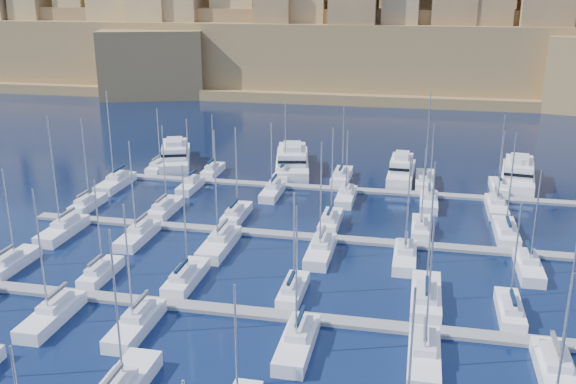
% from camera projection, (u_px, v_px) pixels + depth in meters
% --- Properties ---
extents(ground, '(600.00, 600.00, 0.00)m').
position_uv_depth(ground, '(309.00, 270.00, 76.97)').
color(ground, black).
rests_on(ground, ground).
extents(pontoon_mid_near, '(84.00, 2.00, 0.40)m').
position_uv_depth(pontoon_mid_near, '(289.00, 316.00, 65.73)').
color(pontoon_mid_near, slate).
rests_on(pontoon_mid_near, ground).
extents(pontoon_mid_far, '(84.00, 2.00, 0.40)m').
position_uv_depth(pontoon_mid_far, '(322.00, 238.00, 86.22)').
color(pontoon_mid_far, slate).
rests_on(pontoon_mid_far, ground).
extents(pontoon_far, '(84.00, 2.00, 0.40)m').
position_uv_depth(pontoon_far, '(343.00, 189.00, 106.71)').
color(pontoon_far, slate).
rests_on(pontoon_far, ground).
extents(sailboat_12, '(2.55, 8.48, 12.61)m').
position_uv_depth(sailboat_12, '(12.00, 263.00, 77.20)').
color(sailboat_12, white).
rests_on(sailboat_12, ground).
extents(sailboat_13, '(2.29, 7.64, 12.12)m').
position_uv_depth(sailboat_13, '(101.00, 273.00, 74.51)').
color(sailboat_13, white).
rests_on(sailboat_13, ground).
extents(sailboat_14, '(2.74, 9.12, 14.29)m').
position_uv_depth(sailboat_14, '(186.00, 278.00, 73.19)').
color(sailboat_14, white).
rests_on(sailboat_14, ground).
extents(sailboat_15, '(2.36, 7.86, 12.16)m').
position_uv_depth(sailboat_15, '(293.00, 290.00, 70.17)').
color(sailboat_15, white).
rests_on(sailboat_15, ground).
extents(sailboat_16, '(3.14, 10.48, 15.88)m').
position_uv_depth(sailboat_16, '(426.00, 297.00, 68.58)').
color(sailboat_16, white).
rests_on(sailboat_16, ground).
extents(sailboat_17, '(2.45, 8.17, 12.43)m').
position_uv_depth(sailboat_17, '(510.00, 310.00, 65.88)').
color(sailboat_17, white).
rests_on(sailboat_17, ground).
extents(sailboat_19, '(2.81, 9.38, 14.63)m').
position_uv_depth(sailboat_19, '(52.00, 315.00, 64.92)').
color(sailboat_19, white).
rests_on(sailboat_19, ground).
extents(sailboat_20, '(2.79, 9.31, 13.72)m').
position_uv_depth(sailboat_20, '(136.00, 324.00, 63.18)').
color(sailboat_20, white).
rests_on(sailboat_20, ground).
extents(sailboat_21, '(2.89, 9.63, 14.78)m').
position_uv_depth(sailboat_21, '(297.00, 342.00, 59.86)').
color(sailboat_21, white).
rests_on(sailboat_21, ground).
extents(sailboat_22, '(2.88, 9.59, 14.75)m').
position_uv_depth(sailboat_22, '(424.00, 356.00, 57.62)').
color(sailboat_22, white).
rests_on(sailboat_22, ground).
extents(sailboat_23, '(2.98, 9.94, 15.69)m').
position_uv_depth(sailboat_23, '(556.00, 372.00, 55.28)').
color(sailboat_23, white).
rests_on(sailboat_23, ground).
extents(sailboat_24, '(2.44, 8.14, 14.19)m').
position_uv_depth(sailboat_24, '(88.00, 204.00, 97.90)').
color(sailboat_24, white).
rests_on(sailboat_24, ground).
extents(sailboat_25, '(2.73, 9.09, 13.63)m').
position_uv_depth(sailboat_25, '(165.00, 208.00, 95.91)').
color(sailboat_25, white).
rests_on(sailboat_25, ground).
extents(sailboat_26, '(2.59, 8.65, 13.83)m').
position_uv_depth(sailboat_26, '(236.00, 214.00, 93.54)').
color(sailboat_26, white).
rests_on(sailboat_26, ground).
extents(sailboat_27, '(2.58, 8.59, 14.42)m').
position_uv_depth(sailboat_27, '(331.00, 221.00, 90.81)').
color(sailboat_27, white).
rests_on(sailboat_27, ground).
extents(sailboat_28, '(2.50, 8.34, 12.17)m').
position_uv_depth(sailboat_28, '(421.00, 228.00, 88.26)').
color(sailboat_28, white).
rests_on(sailboat_28, ground).
extents(sailboat_29, '(2.88, 9.59, 14.70)m').
position_uv_depth(sailboat_29, '(506.00, 232.00, 86.61)').
color(sailboat_29, white).
rests_on(sailboat_29, ground).
extents(sailboat_30, '(2.96, 9.86, 16.95)m').
position_uv_depth(sailboat_30, '(63.00, 230.00, 87.43)').
color(sailboat_30, white).
rests_on(sailboat_30, ground).
extents(sailboat_31, '(2.78, 9.27, 14.10)m').
position_uv_depth(sailboat_31, '(138.00, 235.00, 85.60)').
color(sailboat_31, white).
rests_on(sailboat_31, ground).
extents(sailboat_32, '(3.12, 10.41, 16.12)m').
position_uv_depth(sailboat_32, '(219.00, 243.00, 82.81)').
color(sailboat_32, white).
rests_on(sailboat_32, ground).
extents(sailboat_33, '(2.89, 9.64, 15.26)m').
position_uv_depth(sailboat_33, '(321.00, 251.00, 80.61)').
color(sailboat_33, white).
rests_on(sailboat_33, ground).
extents(sailboat_34, '(2.72, 9.07, 13.82)m').
position_uv_depth(sailboat_34, '(405.00, 257.00, 78.84)').
color(sailboat_34, white).
rests_on(sailboat_34, ground).
extents(sailboat_35, '(2.68, 8.94, 13.13)m').
position_uv_depth(sailboat_35, '(529.00, 267.00, 76.07)').
color(sailboat_35, white).
rests_on(sailboat_35, ground).
extents(sailboat_36, '(2.42, 8.06, 11.83)m').
position_uv_depth(sailboat_36, '(159.00, 167.00, 117.88)').
color(sailboat_36, white).
rests_on(sailboat_36, ground).
extents(sailboat_37, '(2.32, 7.74, 11.19)m').
position_uv_depth(sailboat_37, '(213.00, 170.00, 115.71)').
color(sailboat_37, white).
rests_on(sailboat_37, ground).
extents(sailboat_38, '(2.79, 9.28, 13.71)m').
position_uv_depth(sailboat_38, '(285.00, 173.00, 113.85)').
color(sailboat_38, white).
rests_on(sailboat_38, ground).
extents(sailboat_39, '(2.88, 9.61, 13.24)m').
position_uv_depth(sailboat_39, '(342.00, 176.00, 112.02)').
color(sailboat_39, white).
rests_on(sailboat_39, ground).
extents(sailboat_40, '(3.11, 10.37, 16.21)m').
position_uv_depth(sailboat_40, '(425.00, 180.00, 109.58)').
color(sailboat_40, white).
rests_on(sailboat_40, ground).
extents(sailboat_41, '(2.44, 8.12, 13.08)m').
position_uv_depth(sailboat_41, '(498.00, 187.00, 106.24)').
color(sailboat_41, white).
rests_on(sailboat_41, ground).
extents(sailboat_42, '(3.06, 10.21, 16.66)m').
position_uv_depth(sailboat_42, '(116.00, 183.00, 108.34)').
color(sailboat_42, white).
rests_on(sailboat_42, ground).
extents(sailboat_43, '(2.41, 8.02, 12.45)m').
position_uv_depth(sailboat_43, '(191.00, 186.00, 106.83)').
color(sailboat_43, white).
rests_on(sailboat_43, ground).
extents(sailboat_44, '(2.59, 8.63, 12.48)m').
position_uv_depth(sailboat_44, '(272.00, 192.00, 103.81)').
color(sailboat_44, white).
rests_on(sailboat_44, ground).
extents(sailboat_45, '(2.65, 8.84, 11.75)m').
position_uv_depth(sailboat_45, '(346.00, 196.00, 101.37)').
color(sailboat_45, white).
rests_on(sailboat_45, ground).
extents(sailboat_46, '(2.66, 8.86, 13.51)m').
position_uv_depth(sailboat_46, '(429.00, 202.00, 98.87)').
color(sailboat_46, white).
rests_on(sailboat_46, ground).
extents(sailboat_47, '(2.82, 9.39, 12.84)m').
position_uv_depth(sailboat_47, '(496.00, 207.00, 96.67)').
color(sailboat_47, white).
rests_on(sailboat_47, ground).
extents(motor_yacht_a, '(10.86, 18.42, 5.25)m').
position_uv_depth(motor_yacht_a, '(175.00, 155.00, 122.07)').
color(motor_yacht_a, white).
rests_on(motor_yacht_a, ground).
extents(motor_yacht_b, '(9.51, 20.19, 5.25)m').
position_uv_depth(motor_yacht_b, '(292.00, 160.00, 118.44)').
color(motor_yacht_b, white).
rests_on(motor_yacht_b, ground).
extents(motor_yacht_c, '(4.58, 14.18, 5.25)m').
position_uv_depth(motor_yacht_c, '(401.00, 170.00, 112.14)').
color(motor_yacht_c, white).
rests_on(motor_yacht_c, ground).
extents(motor_yacht_d, '(7.64, 18.28, 5.25)m').
position_uv_depth(motor_yacht_d, '(518.00, 174.00, 109.94)').
color(motor_yacht_d, white).
rests_on(motor_yacht_d, ground).
extents(fortified_city, '(460.00, 108.95, 59.52)m').
position_uv_depth(fortified_city, '(389.00, 41.00, 217.10)').
color(fortified_city, brown).
rests_on(fortified_city, ground).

